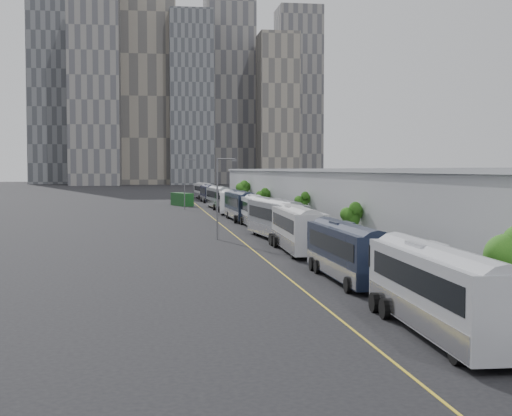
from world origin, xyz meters
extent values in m
plane|color=black|center=(0.00, 0.00, 0.00)|extent=(800.00, 800.00, 0.00)
cube|color=gray|center=(9.00, 55.00, 0.06)|extent=(10.00, 170.00, 0.12)
cube|color=gold|center=(-1.50, 55.00, 0.01)|extent=(0.12, 160.00, 0.02)
cube|color=gray|center=(13.00, 55.00, 3.40)|extent=(12.00, 160.00, 6.80)
cube|color=gray|center=(13.00, 55.00, 5.85)|extent=(12.45, 160.40, 2.57)
cube|color=gray|center=(7.10, 55.00, 7.00)|extent=(0.30, 160.00, 0.40)
cube|color=slate|center=(-35.00, 300.00, 47.50)|extent=(22.00, 22.00, 95.00)
cube|color=gray|center=(-12.00, 320.00, 60.00)|extent=(26.00, 24.00, 120.00)
cube|color=slate|center=(8.00, 310.00, 40.00)|extent=(20.00, 20.00, 80.00)
cube|color=slate|center=(28.00, 330.00, 52.50)|extent=(24.00, 24.00, 105.00)
cube|color=gray|center=(48.00, 305.00, 35.00)|extent=(18.00, 18.00, 70.00)
cube|color=slate|center=(-55.00, 340.00, 55.00)|extent=(28.00, 26.00, 110.00)
cube|color=slate|center=(65.00, 340.00, 45.00)|extent=(22.00, 22.00, 90.00)
cube|color=#ABADB5|center=(1.93, 4.77, 1.93)|extent=(3.11, 13.15, 3.17)
cube|color=black|center=(1.93, 4.57, 2.50)|extent=(3.11, 11.59, 1.08)
cube|color=silver|center=(1.93, 4.77, 0.92)|extent=(3.14, 12.89, 1.01)
cube|color=#ABADB5|center=(1.93, 6.28, 3.67)|extent=(1.39, 2.26, 0.30)
cube|color=black|center=(2.08, 19.78, 1.86)|extent=(2.54, 12.53, 3.04)
cube|color=black|center=(2.08, 19.59, 2.40)|extent=(2.60, 11.03, 1.03)
cube|color=silver|center=(2.08, 19.78, 0.88)|extent=(2.58, 12.28, 0.97)
cube|color=black|center=(2.08, 21.23, 3.52)|extent=(1.26, 2.12, 0.29)
cube|color=#BCBCBE|center=(2.12, 35.84, 1.99)|extent=(3.17, 13.54, 3.26)
cube|color=black|center=(2.12, 35.63, 2.58)|extent=(3.17, 11.93, 1.11)
cube|color=silver|center=(2.12, 35.84, 0.95)|extent=(3.20, 13.28, 1.04)
cube|color=#BCBCBE|center=(2.12, 37.39, 3.78)|extent=(1.43, 2.32, 0.31)
cube|color=slate|center=(2.21, 47.04, 2.07)|extent=(4.05, 14.15, 3.38)
cube|color=black|center=(2.21, 46.83, 2.68)|extent=(3.96, 12.49, 1.15)
cube|color=silver|center=(2.21, 47.04, 0.98)|extent=(4.07, 13.88, 1.08)
cube|color=slate|center=(2.21, 48.65, 3.92)|extent=(1.61, 2.48, 0.32)
cube|color=silver|center=(2.40, 62.77, 1.97)|extent=(2.72, 13.34, 3.23)
cube|color=black|center=(2.40, 62.57, 2.56)|extent=(2.78, 11.74, 1.10)
cube|color=silver|center=(2.40, 62.77, 0.94)|extent=(2.76, 13.08, 1.03)
cube|color=silver|center=(2.40, 64.31, 3.74)|extent=(1.34, 2.26, 0.31)
cube|color=black|center=(1.97, 74.12, 2.07)|extent=(3.22, 14.07, 3.39)
cube|color=black|center=(1.97, 73.91, 2.68)|extent=(3.23, 12.40, 1.15)
cube|color=silver|center=(1.97, 74.12, 0.99)|extent=(3.25, 13.79, 1.09)
cube|color=black|center=(1.97, 75.74, 3.93)|extent=(1.47, 2.41, 0.32)
cube|color=white|center=(1.80, 90.34, 1.89)|extent=(3.62, 12.94, 3.09)
cube|color=black|center=(1.80, 90.15, 2.45)|extent=(3.55, 11.42, 1.05)
cube|color=silver|center=(1.80, 90.34, 0.90)|extent=(3.64, 12.69, 0.99)
cube|color=white|center=(1.80, 91.82, 3.58)|extent=(1.45, 2.26, 0.29)
cube|color=slate|center=(1.74, 104.02, 2.04)|extent=(3.68, 13.91, 3.33)
cube|color=black|center=(1.74, 103.81, 2.64)|extent=(3.63, 12.27, 1.13)
cube|color=silver|center=(1.74, 104.02, 0.97)|extent=(3.70, 13.64, 1.07)
cube|color=slate|center=(1.74, 105.61, 3.86)|extent=(1.53, 2.42, 0.32)
cube|color=#B8BAC4|center=(2.76, 116.92, 1.81)|extent=(2.96, 12.32, 2.96)
cube|color=black|center=(2.76, 116.73, 2.34)|extent=(2.96, 10.86, 1.01)
cube|color=silver|center=(2.76, 116.92, 0.86)|extent=(2.99, 12.08, 0.95)
cube|color=#B8BAC4|center=(2.76, 118.33, 3.43)|extent=(1.31, 2.12, 0.28)
cube|color=black|center=(1.84, 130.06, 1.89)|extent=(2.87, 12.84, 3.10)
cube|color=black|center=(1.84, 129.86, 2.45)|extent=(2.89, 11.31, 1.05)
cube|color=silver|center=(1.84, 130.06, 0.90)|extent=(2.91, 12.59, 0.99)
cube|color=black|center=(1.84, 131.53, 3.59)|extent=(1.33, 2.19, 0.30)
cube|color=silver|center=(1.94, 147.42, 1.96)|extent=(3.70, 13.43, 3.21)
cube|color=black|center=(1.94, 147.22, 2.54)|extent=(3.63, 11.85, 1.09)
cube|color=silver|center=(1.94, 147.42, 0.94)|extent=(3.72, 13.17, 1.03)
cube|color=silver|center=(1.94, 148.95, 3.72)|extent=(1.50, 2.34, 0.31)
cylinder|color=black|center=(5.51, 5.27, 1.60)|extent=(0.18, 0.18, 3.20)
sphere|color=#1C6316|center=(5.51, 5.27, 3.32)|extent=(2.58, 2.58, 2.58)
cylinder|color=black|center=(6.06, 32.96, 1.66)|extent=(0.18, 0.18, 3.32)
sphere|color=#1C6316|center=(6.06, 32.96, 3.26)|extent=(1.49, 1.49, 1.49)
cylinder|color=black|center=(6.16, 52.90, 1.82)|extent=(0.18, 0.18, 3.64)
sphere|color=#1C6316|center=(6.16, 52.90, 3.53)|extent=(1.27, 1.27, 1.27)
cylinder|color=black|center=(5.93, 79.53, 1.59)|extent=(0.18, 0.18, 3.18)
sphere|color=#1C6316|center=(5.93, 79.53, 3.17)|extent=(1.74, 1.74, 1.74)
cylinder|color=black|center=(5.71, 101.55, 1.92)|extent=(0.18, 0.18, 3.85)
sphere|color=#1C6316|center=(5.71, 101.55, 3.86)|extent=(2.18, 2.18, 2.18)
cylinder|color=#59595E|center=(-3.76, 47.44, 4.13)|extent=(0.18, 0.18, 8.27)
cylinder|color=#59595E|center=(-2.86, 47.44, 8.17)|extent=(1.80, 0.14, 0.14)
cube|color=#59595E|center=(-2.06, 47.44, 8.02)|extent=(0.50, 0.22, 0.18)
cylinder|color=#59595E|center=(-4.61, 101.91, 4.49)|extent=(0.18, 0.18, 8.98)
cylinder|color=#59595E|center=(-3.71, 101.91, 8.88)|extent=(1.80, 0.14, 0.14)
cube|color=#59595E|center=(-2.91, 101.91, 8.73)|extent=(0.50, 0.22, 0.18)
cube|color=#144219|center=(-4.51, 115.26, 1.26)|extent=(4.28, 7.17, 2.51)
imported|color=black|center=(-3.95, 129.80, 0.86)|extent=(3.20, 6.33, 1.72)
camera|label=1|loc=(-10.26, -24.16, 7.11)|focal=50.00mm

